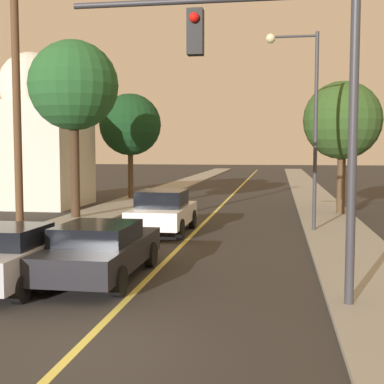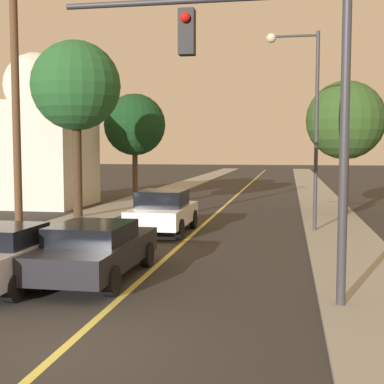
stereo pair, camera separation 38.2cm
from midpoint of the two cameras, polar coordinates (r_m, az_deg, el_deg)
ground_plane at (r=8.88m, az=-12.78°, el=-16.46°), size 200.00×200.00×0.00m
road_surface at (r=43.85m, az=5.95°, el=0.45°), size 8.25×80.00×0.01m
sidewalk_left at (r=44.57m, az=-0.96°, el=0.61°), size 2.50×80.00×0.12m
sidewalk_right at (r=43.77m, az=12.98°, el=0.42°), size 2.50×80.00×0.12m
car_near_lane_front at (r=13.28m, az=-9.53°, el=-6.03°), size 2.05×4.74×1.38m
car_near_lane_second at (r=20.16m, az=-2.54°, el=-2.05°), size 2.02×4.41×1.63m
car_outer_lane_front at (r=13.07m, az=-18.70°, el=-6.37°), size 1.98×3.88×1.43m
traffic_signal_mast at (r=10.76m, az=9.80°, el=11.11°), size 5.69×0.42×6.23m
streetlamp_right at (r=20.58m, az=12.45°, el=9.14°), size 1.95×0.36×7.37m
utility_pole_left at (r=17.25m, az=-17.66°, el=8.74°), size 1.60×0.24×8.39m
tree_left_near at (r=33.55m, az=-5.80°, el=7.14°), size 3.82×3.82×6.47m
tree_left_far at (r=24.68m, az=-11.83°, el=10.95°), size 3.96×3.96×7.84m
tree_right_near at (r=26.18m, az=16.48°, el=7.30°), size 3.66×3.66×6.23m
domed_building_left at (r=30.94m, az=-15.79°, el=5.38°), size 5.29×5.29×8.44m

